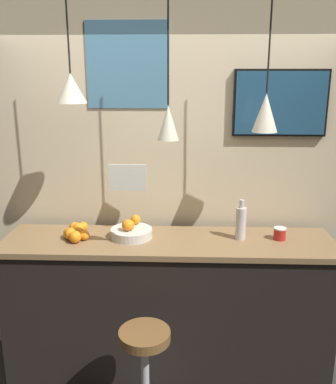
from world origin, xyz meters
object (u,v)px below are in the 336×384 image
object	(u,v)px
bar_stool	(145,377)
mounted_tv	(280,103)
fruit_bowl	(131,231)
spread_jar	(280,234)
juice_bottle	(241,223)

from	to	relation	value
bar_stool	mounted_tv	distance (m)	2.06
fruit_bowl	spread_jar	distance (m)	1.05
bar_stool	spread_jar	distance (m)	1.31
fruit_bowl	spread_jar	xyz separation A→B (m)	(1.05, -0.00, -0.00)
spread_jar	mounted_tv	bearing A→B (deg)	88.34
spread_jar	mounted_tv	size ratio (longest dim) A/B	0.13
fruit_bowl	mounted_tv	distance (m)	1.41
bar_stool	mounted_tv	world-z (taller)	mounted_tv
spread_jar	fruit_bowl	bearing A→B (deg)	179.92
spread_jar	mounted_tv	xyz separation A→B (m)	(0.01, 0.30, 0.88)
spread_jar	bar_stool	bearing A→B (deg)	-144.35
fruit_bowl	spread_jar	world-z (taller)	fruit_bowl
bar_stool	spread_jar	size ratio (longest dim) A/B	8.78
bar_stool	fruit_bowl	world-z (taller)	fruit_bowl
bar_stool	juice_bottle	xyz separation A→B (m)	(0.63, 0.65, 0.78)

